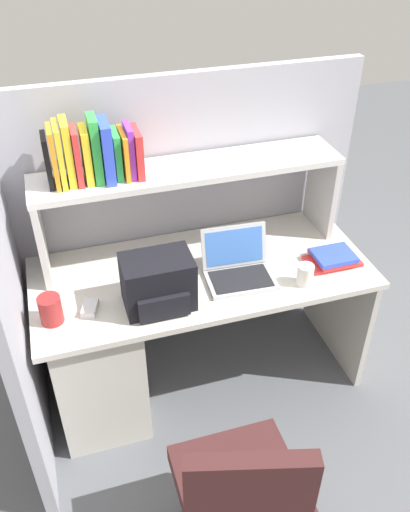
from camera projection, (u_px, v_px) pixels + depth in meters
name	position (u px, v px, depth m)	size (l,w,h in m)	color
ground_plane	(202.00, 374.00, 3.00)	(8.00, 8.00, 0.00)	#595B60
desk	(127.00, 337.00, 2.67)	(1.60, 0.70, 0.73)	beige
cubicle_partition_rear	(181.00, 221.00, 2.83)	(1.84, 0.05, 1.55)	#9E9EA8
cubicle_partition_left	(14.00, 305.00, 2.30)	(0.05, 1.06, 1.55)	#9E9EA8
overhead_hutch	(189.00, 185.00, 2.51)	(1.44, 0.28, 0.45)	beige
reference_books_on_shelf	(94.00, 153.00, 2.28)	(0.40, 0.18, 0.29)	black
laptop	(238.00, 267.00, 2.50)	(0.32, 0.28, 0.22)	#B7BABF
backpack	(158.00, 283.00, 2.30)	(0.30, 0.23, 0.24)	black
computer_mouse	(90.00, 308.00, 2.33)	(0.06, 0.10, 0.03)	silver
paper_cup	(305.00, 275.00, 2.46)	(0.08, 0.08, 0.10)	white
snack_canister	(51.00, 310.00, 2.25)	(0.10, 0.10, 0.13)	maroon
desk_book_stack	(333.00, 258.00, 2.60)	(0.26, 0.18, 0.06)	red
office_chair	(241.00, 510.00, 1.96)	(0.52, 0.53, 0.93)	black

